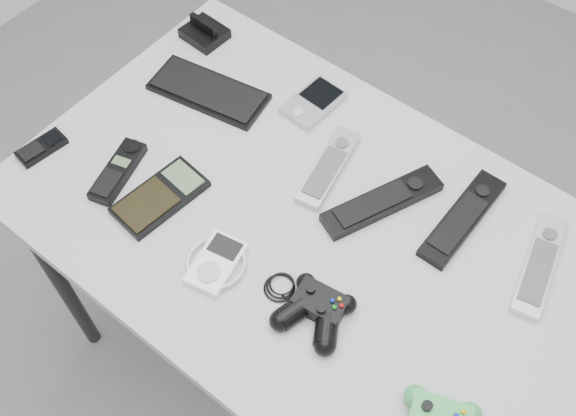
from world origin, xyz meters
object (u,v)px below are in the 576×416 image
Objects in this scene: pda_keyboard at (209,91)px; controller_black at (316,309)px; desk at (306,237)px; remote_silver_a at (329,167)px; remote_silver_b at (539,265)px; calculator at (160,197)px; remote_black_a at (382,201)px; mobile_phone at (41,147)px; mp3_player at (216,263)px; cordless_handset at (118,171)px; pda at (313,102)px; remote_black_b at (463,218)px.

pda_keyboard is 1.20× the size of controller_black.
desk is 5.59× the size of remote_silver_a.
remote_silver_b reaches higher than calculator.
remote_black_a is at bearing -12.54° from remote_silver_a.
mobile_phone is 0.55× the size of calculator.
mp3_player reaches higher than pda_keyboard.
remote_black_a reaches higher than mp3_player.
pda is at bearing 47.21° from cordless_handset.
desk is 0.14m from remote_silver_a.
mobile_phone is at bearing -159.14° from desk.
calculator is at bearing 20.90° from mobile_phone.
pda is at bearing 177.96° from remote_black_a.
remote_black_a is 1.13× the size of remote_silver_b.
calculator is 1.54× the size of mp3_player.
remote_black_a is at bearing 50.93° from desk.
remote_silver_a is at bearing -11.17° from pda_keyboard.
calculator is at bearing -166.30° from remote_silver_b.
remote_black_a is 0.67m from mobile_phone.
controller_black is (0.16, -0.25, 0.01)m from remote_silver_a.
pda is 0.47m from controller_black.
remote_black_a is 1.62× the size of cordless_handset.
pda reaches higher than calculator.
remote_silver_b is (0.41, 0.06, -0.00)m from remote_silver_a.
remote_black_a is 0.33m from mp3_player.
controller_black is at bearing -141.60° from remote_silver_b.
remote_black_a reaches higher than remote_black_b.
remote_black_a reaches higher than remote_silver_b.
remote_silver_b reaches higher than mobile_phone.
pda is 0.42m from cordless_handset.
pda_keyboard reaches higher than desk.
desk is at bearing -141.88° from remote_black_b.
remote_silver_a is 0.30m from controller_black.
remote_black_b reaches higher than desk.
pda_keyboard is at bearing 71.66° from mobile_phone.
remote_black_b reaches higher than mp3_player.
mp3_player is at bearing -107.08° from remote_silver_a.
pda_keyboard is 0.26m from cordless_handset.
remote_black_a is 1.36× the size of calculator.
remote_black_a is 0.50m from cordless_handset.
pda_keyboard is 1.26× the size of remote_silver_a.
pda reaches higher than mobile_phone.
remote_silver_b is at bearing 26.85° from mp3_player.
cordless_handset is (-0.19, -0.37, 0.00)m from pda.
remote_silver_a is 0.56m from mobile_phone.
mp3_player is (0.28, -0.03, -0.00)m from cordless_handset.
remote_black_b is (0.13, 0.06, -0.00)m from remote_black_a.
remote_silver_a is at bearing 56.93° from calculator.
desk is 0.55m from mobile_phone.
remote_black_b is 1.11× the size of controller_black.
pda_keyboard is 0.35m from mobile_phone.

